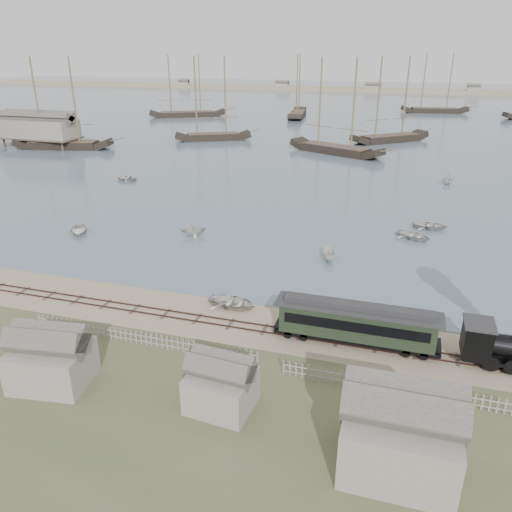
# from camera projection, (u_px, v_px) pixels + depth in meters

# --- Properties ---
(ground) EXTENTS (600.00, 600.00, 0.00)m
(ground) POSITION_uv_depth(u_px,v_px,m) (249.00, 315.00, 43.46)
(ground) COLOR tan
(ground) RESTS_ON ground
(harbor_water) EXTENTS (600.00, 336.00, 0.06)m
(harbor_water) POSITION_uv_depth(u_px,v_px,m) (381.00, 108.00, 193.56)
(harbor_water) COLOR #485767
(harbor_water) RESTS_ON ground
(rail_track) EXTENTS (120.00, 1.80, 0.16)m
(rail_track) POSITION_uv_depth(u_px,v_px,m) (241.00, 326.00, 41.68)
(rail_track) COLOR #3A2520
(rail_track) RESTS_ON ground
(picket_fence_west) EXTENTS (19.00, 0.10, 1.20)m
(picket_fence_west) POSITION_uv_depth(u_px,v_px,m) (142.00, 345.00, 39.02)
(picket_fence_west) COLOR gray
(picket_fence_west) RESTS_ON ground
(picket_fence_east) EXTENTS (15.00, 0.10, 1.20)m
(picket_fence_east) POSITION_uv_depth(u_px,v_px,m) (392.00, 394.00, 33.48)
(picket_fence_east) COLOR gray
(picket_fence_east) RESTS_ON ground
(shed_left) EXTENTS (5.00, 4.00, 4.10)m
(shed_left) POSITION_uv_depth(u_px,v_px,m) (55.00, 382.00, 34.66)
(shed_left) COLOR gray
(shed_left) RESTS_ON ground
(shed_mid) EXTENTS (4.00, 3.50, 3.60)m
(shed_mid) POSITION_uv_depth(u_px,v_px,m) (222.00, 406.00, 32.33)
(shed_mid) COLOR gray
(shed_mid) RESTS_ON ground
(shed_right) EXTENTS (6.00, 5.00, 5.10)m
(shed_right) POSITION_uv_depth(u_px,v_px,m) (395.00, 468.00, 27.61)
(shed_right) COLOR gray
(shed_right) RESTS_ON ground
(far_spit) EXTENTS (500.00, 20.00, 1.80)m
(far_spit) POSITION_uv_depth(u_px,v_px,m) (392.00, 92.00, 264.21)
(far_spit) COLOR gray
(far_spit) RESTS_ON ground
(passenger_coach) EXTENTS (12.65, 2.44, 3.07)m
(passenger_coach) POSITION_uv_depth(u_px,v_px,m) (356.00, 322.00, 38.42)
(passenger_coach) COLOR black
(passenger_coach) RESTS_ON ground
(beached_dinghy) EXTENTS (3.61, 4.73, 0.92)m
(beached_dinghy) POSITION_uv_depth(u_px,v_px,m) (232.00, 302.00, 44.61)
(beached_dinghy) COLOR beige
(beached_dinghy) RESTS_ON ground
(rowboat_0) EXTENTS (4.97, 4.65, 0.84)m
(rowboat_0) POSITION_uv_depth(u_px,v_px,m) (78.00, 230.00, 62.24)
(rowboat_0) COLOR beige
(rowboat_0) RESTS_ON harbor_water
(rowboat_1) EXTENTS (3.83, 4.02, 1.65)m
(rowboat_1) POSITION_uv_depth(u_px,v_px,m) (193.00, 229.00, 61.53)
(rowboat_1) COLOR beige
(rowboat_1) RESTS_ON harbor_water
(rowboat_2) EXTENTS (3.43, 1.84, 1.26)m
(rowboat_2) POSITION_uv_depth(u_px,v_px,m) (328.00, 254.00, 54.36)
(rowboat_2) COLOR beige
(rowboat_2) RESTS_ON harbor_water
(rowboat_3) EXTENTS (4.48, 5.05, 0.86)m
(rowboat_3) POSITION_uv_depth(u_px,v_px,m) (413.00, 236.00, 60.41)
(rowboat_3) COLOR beige
(rowboat_3) RESTS_ON harbor_water
(rowboat_6) EXTENTS (3.63, 4.58, 0.85)m
(rowboat_6) POSITION_uv_depth(u_px,v_px,m) (126.00, 178.00, 87.29)
(rowboat_6) COLOR beige
(rowboat_6) RESTS_ON harbor_water
(rowboat_7) EXTENTS (3.79, 3.46, 1.71)m
(rowboat_7) POSITION_uv_depth(u_px,v_px,m) (447.00, 179.00, 84.88)
(rowboat_7) COLOR beige
(rowboat_7) RESTS_ON harbor_water
(rowboat_8) EXTENTS (3.04, 4.25, 0.88)m
(rowboat_8) POSITION_uv_depth(u_px,v_px,m) (430.00, 225.00, 63.81)
(rowboat_8) COLOR beige
(rowboat_8) RESTS_ON harbor_water
(schooner_0) EXTENTS (22.87, 10.30, 20.00)m
(schooner_0) POSITION_uv_depth(u_px,v_px,m) (58.00, 104.00, 111.32)
(schooner_0) COLOR black
(schooner_0) RESTS_ON harbor_water
(schooner_1) EXTENTS (18.66, 12.55, 20.00)m
(schooner_1) POSITION_uv_depth(u_px,v_px,m) (212.00, 99.00, 121.77)
(schooner_1) COLOR black
(schooner_1) RESTS_ON harbor_water
(schooner_2) EXTENTS (22.36, 14.27, 20.00)m
(schooner_2) POSITION_uv_depth(u_px,v_px,m) (338.00, 106.00, 105.98)
(schooner_2) COLOR black
(schooner_2) RESTS_ON harbor_water
(schooner_3) EXTENTS (19.05, 17.63, 20.00)m
(schooner_3) POSITION_uv_depth(u_px,v_px,m) (394.00, 100.00, 119.57)
(schooner_3) COLOR black
(schooner_3) RESTS_ON harbor_water
(schooner_6) EXTENTS (25.31, 16.88, 20.00)m
(schooner_6) POSITION_uv_depth(u_px,v_px,m) (186.00, 86.00, 164.67)
(schooner_6) COLOR black
(schooner_6) RESTS_ON harbor_water
(schooner_7) EXTENTS (7.90, 22.86, 20.00)m
(schooner_7) POSITION_uv_depth(u_px,v_px,m) (298.00, 86.00, 163.87)
(schooner_7) COLOR black
(schooner_7) RESTS_ON harbor_water
(schooner_8) EXTENTS (23.65, 9.01, 20.00)m
(schooner_8) POSITION_uv_depth(u_px,v_px,m) (438.00, 83.00, 175.07)
(schooner_8) COLOR black
(schooner_8) RESTS_ON harbor_water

